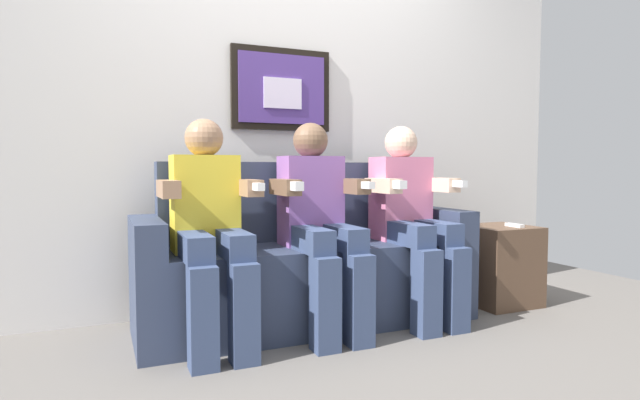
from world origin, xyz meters
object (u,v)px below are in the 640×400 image
Objects in this scene: spare_remote_on_table at (514,225)px; person_on_right at (412,214)px; side_table_right at (499,265)px; couch at (308,268)px; person_in_middle at (319,218)px; person_on_left at (210,222)px.

person_on_right is at bearing 179.09° from spare_remote_on_table.
couch is at bearing 175.25° from side_table_right.
person_in_middle reaches higher than spare_remote_on_table.
couch is 1.66× the size of person_on_right.
person_on_left is 1.00× the size of person_in_middle.
couch reaches higher than side_table_right.
person_on_left is at bearing -178.10° from side_table_right.
person_on_right reaches higher than spare_remote_on_table.
person_in_middle is (-0.00, -0.17, 0.29)m from couch.
person_on_left is 1.90m from spare_remote_on_table.
spare_remote_on_table is at bearing -55.79° from side_table_right.
couch is 14.20× the size of spare_remote_on_table.
spare_remote_on_table is (0.75, -0.01, -0.10)m from person_on_right.
person_on_right is (1.14, -0.00, 0.00)m from person_on_left.
person_on_left reaches higher than couch.
person_on_left is 1.88m from side_table_right.
couch is at bearing 172.29° from spare_remote_on_table.
person_in_middle is 8.54× the size of spare_remote_on_table.
couch is at bearing 163.70° from person_on_right.
person_on_right reaches higher than side_table_right.
person_in_middle is 2.22× the size of side_table_right.
person_on_left and person_on_right have the same top height.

